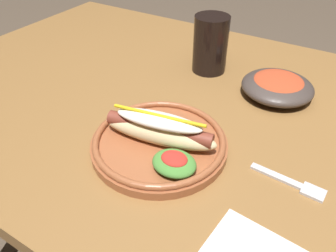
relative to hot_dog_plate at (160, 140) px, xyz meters
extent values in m
cube|color=olive|center=(0.02, 0.16, -0.04)|extent=(1.43, 0.84, 0.04)
cylinder|color=olive|center=(-0.61, 0.50, -0.41)|extent=(0.06, 0.06, 0.70)
cylinder|color=#9E5633|center=(0.00, 0.00, -0.01)|extent=(0.24, 0.24, 0.02)
torus|color=#9E5633|center=(0.00, 0.00, 0.00)|extent=(0.24, 0.24, 0.01)
ellipsoid|color=beige|center=(0.00, 0.00, 0.01)|extent=(0.21, 0.08, 0.04)
cylinder|color=brown|center=(0.00, 0.00, 0.02)|extent=(0.19, 0.06, 0.03)
ellipsoid|color=silver|center=(0.00, 0.00, 0.04)|extent=(0.16, 0.07, 0.02)
cylinder|color=yellow|center=(0.00, 0.00, 0.05)|extent=(0.16, 0.03, 0.01)
ellipsoid|color=#4C8C38|center=(0.05, -0.04, 0.01)|extent=(0.07, 0.06, 0.02)
ellipsoid|color=red|center=(0.05, -0.04, 0.02)|extent=(0.04, 0.04, 0.01)
cube|color=silver|center=(0.20, 0.04, -0.02)|extent=(0.09, 0.02, 0.00)
cube|color=silver|center=(0.26, 0.04, -0.02)|extent=(0.04, 0.03, 0.00)
cylinder|color=black|center=(-0.06, 0.32, 0.05)|extent=(0.08, 0.08, 0.14)
ellipsoid|color=#423833|center=(0.12, 0.29, 0.00)|extent=(0.16, 0.16, 0.04)
ellipsoid|color=#B74223|center=(0.12, 0.29, 0.01)|extent=(0.11, 0.11, 0.02)
camera|label=1|loc=(0.24, -0.37, 0.37)|focal=35.14mm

